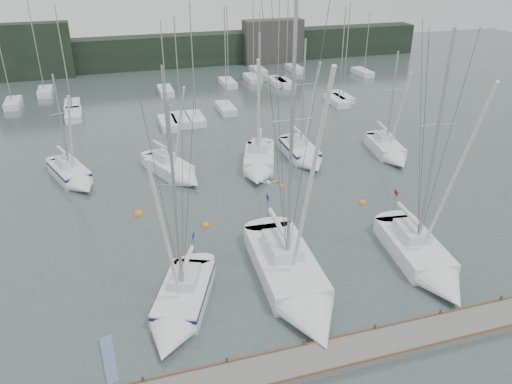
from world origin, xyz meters
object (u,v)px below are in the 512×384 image
at_px(sailboat_mid_c, 259,165).
at_px(buoy_c, 138,214).
at_px(sailboat_near_right, 427,264).
at_px(sailboat_near_left, 179,311).
at_px(buoy_a, 206,226).
at_px(sailboat_near_center, 297,289).
at_px(sailboat_mid_d, 304,155).
at_px(sailboat_mid_e, 390,152).
at_px(sailboat_mid_b, 176,172).
at_px(buoy_b, 282,187).
at_px(dock_banner, 108,366).
at_px(buoy_d, 362,203).
at_px(sailboat_mid_a, 74,177).

height_order(sailboat_mid_c, buoy_c, sailboat_mid_c).
bearing_deg(sailboat_near_right, sailboat_near_left, -173.79).
relative_size(buoy_a, buoy_c, 0.85).
xyz_separation_m(sailboat_near_center, buoy_c, (-7.96, 12.71, -0.60)).
bearing_deg(sailboat_near_right, sailboat_mid_d, 99.35).
bearing_deg(sailboat_mid_e, sailboat_mid_b, -175.32).
bearing_deg(sailboat_mid_e, buoy_c, -160.99).
bearing_deg(sailboat_mid_d, sailboat_mid_e, -10.20).
height_order(buoy_a, buoy_b, buoy_a).
relative_size(sailboat_mid_c, buoy_c, 18.64).
bearing_deg(dock_banner, sailboat_near_center, 3.52).
relative_size(sailboat_mid_c, dock_banner, 3.30).
relative_size(sailboat_near_right, buoy_b, 31.51).
relative_size(sailboat_near_right, buoy_d, 27.92).
bearing_deg(sailboat_mid_d, sailboat_mid_b, -178.91).
bearing_deg(buoy_c, sailboat_mid_d, 20.25).
bearing_deg(sailboat_near_left, buoy_d, 52.67).
relative_size(sailboat_mid_a, sailboat_mid_d, 0.83).
relative_size(sailboat_near_center, sailboat_mid_e, 1.64).
xyz_separation_m(sailboat_mid_a, sailboat_mid_c, (15.79, -2.48, 0.09)).
bearing_deg(buoy_b, sailboat_mid_d, 49.50).
relative_size(sailboat_near_right, sailboat_mid_a, 1.57).
relative_size(sailboat_mid_d, buoy_b, 24.09).
height_order(sailboat_near_center, dock_banner, sailboat_near_center).
bearing_deg(sailboat_near_right, sailboat_mid_e, 73.53).
bearing_deg(sailboat_mid_b, sailboat_near_center, -99.90).
bearing_deg(sailboat_near_left, dock_banner, -102.44).
xyz_separation_m(sailboat_near_left, dock_banner, (-3.67, -5.19, 2.16)).
relative_size(sailboat_near_center, sailboat_mid_c, 1.35).
xyz_separation_m(sailboat_mid_b, buoy_a, (0.70, -8.96, -0.53)).
bearing_deg(buoy_c, sailboat_mid_b, 56.42).
distance_m(sailboat_mid_e, buoy_c, 24.47).
bearing_deg(sailboat_mid_b, buoy_a, -107.97).
relative_size(sailboat_mid_e, dock_banner, 2.73).
xyz_separation_m(buoy_c, dock_banner, (-2.57, -17.74, 2.69)).
relative_size(sailboat_near_left, sailboat_mid_a, 1.30).
bearing_deg(dock_banner, sailboat_mid_d, 29.95).
xyz_separation_m(sailboat_mid_d, dock_banner, (-18.48, -23.60, 2.11)).
height_order(sailboat_near_left, sailboat_near_center, sailboat_near_center).
height_order(sailboat_mid_c, sailboat_mid_e, sailboat_mid_c).
bearing_deg(sailboat_mid_b, sailboat_mid_c, -30.32).
distance_m(sailboat_mid_a, buoy_a, 13.96).
relative_size(sailboat_mid_a, buoy_a, 16.99).
xyz_separation_m(sailboat_near_center, buoy_a, (-3.42, 9.54, -0.60)).
bearing_deg(sailboat_mid_c, sailboat_mid_d, 31.67).
relative_size(sailboat_near_left, sailboat_mid_d, 1.09).
relative_size(sailboat_near_left, buoy_b, 26.15).
bearing_deg(sailboat_mid_e, sailboat_near_left, -134.87).
relative_size(sailboat_near_center, buoy_d, 31.06).
xyz_separation_m(sailboat_mid_c, buoy_a, (-6.55, -7.96, -0.64)).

